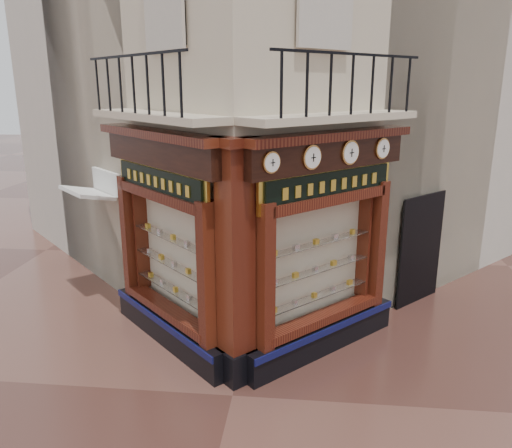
# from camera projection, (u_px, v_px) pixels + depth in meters

# --- Properties ---
(ground) EXTENTS (80.00, 80.00, 0.00)m
(ground) POSITION_uv_depth(u_px,v_px,m) (232.00, 396.00, 7.82)
(ground) COLOR #44261F
(ground) RESTS_ON ground
(main_building) EXTENTS (11.31, 11.31, 12.00)m
(main_building) POSITION_uv_depth(u_px,v_px,m) (267.00, 29.00, 12.10)
(main_building) COLOR #C3B198
(main_building) RESTS_ON ground
(neighbour_left) EXTENTS (11.31, 11.31, 11.00)m
(neighbour_left) POSITION_uv_depth(u_px,v_px,m) (191.00, 57.00, 14.85)
(neighbour_left) COLOR #BBB2A3
(neighbour_left) RESTS_ON ground
(neighbour_right) EXTENTS (11.31, 11.31, 11.00)m
(neighbour_right) POSITION_uv_depth(u_px,v_px,m) (359.00, 56.00, 14.37)
(neighbour_right) COLOR #BBB2A3
(neighbour_right) RESTS_ON ground
(shopfront_left) EXTENTS (2.86, 2.86, 3.98)m
(shopfront_left) POSITION_uv_depth(u_px,v_px,m) (166.00, 243.00, 8.93)
(shopfront_left) COLOR black
(shopfront_left) RESTS_ON ground
(shopfront_right) EXTENTS (2.86, 2.86, 3.98)m
(shopfront_right) POSITION_uv_depth(u_px,v_px,m) (324.00, 248.00, 8.65)
(shopfront_right) COLOR black
(shopfront_right) RESTS_ON ground
(corner_pilaster) EXTENTS (0.85, 0.85, 3.98)m
(corner_pilaster) POSITION_uv_depth(u_px,v_px,m) (236.00, 268.00, 7.78)
(corner_pilaster) COLOR black
(corner_pilaster) RESTS_ON ground
(balcony) EXTENTS (5.94, 2.97, 1.03)m
(balcony) POSITION_uv_depth(u_px,v_px,m) (243.00, 116.00, 8.11)
(balcony) COLOR #C3B198
(balcony) RESTS_ON ground
(clock_a) EXTENTS (0.26, 0.26, 0.32)m
(clock_a) POSITION_uv_depth(u_px,v_px,m) (271.00, 162.00, 7.22)
(clock_a) COLOR #C28840
(clock_a) RESTS_ON ground
(clock_b) EXTENTS (0.31, 0.31, 0.39)m
(clock_b) POSITION_uv_depth(u_px,v_px,m) (312.00, 157.00, 7.73)
(clock_b) COLOR #C28840
(clock_b) RESTS_ON ground
(clock_c) EXTENTS (0.33, 0.33, 0.41)m
(clock_c) POSITION_uv_depth(u_px,v_px,m) (350.00, 153.00, 8.27)
(clock_c) COLOR #C28840
(clock_c) RESTS_ON ground
(clock_d) EXTENTS (0.30, 0.30, 0.37)m
(clock_d) POSITION_uv_depth(u_px,v_px,m) (382.00, 148.00, 8.80)
(clock_d) COLOR #C28840
(clock_d) RESTS_ON ground
(awning) EXTENTS (1.49, 1.49, 0.25)m
(awning) POSITION_uv_depth(u_px,v_px,m) (97.00, 296.00, 11.53)
(awning) COLOR silver
(awning) RESTS_ON ground
(signboard_left) EXTENTS (2.16, 2.16, 0.58)m
(signboard_left) POSITION_uv_depth(u_px,v_px,m) (159.00, 181.00, 8.58)
(signboard_left) COLOR gold
(signboard_left) RESTS_ON ground
(signboard_right) EXTENTS (2.24, 2.24, 0.60)m
(signboard_right) POSITION_uv_depth(u_px,v_px,m) (330.00, 185.00, 8.29)
(signboard_right) COLOR gold
(signboard_right) RESTS_ON ground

